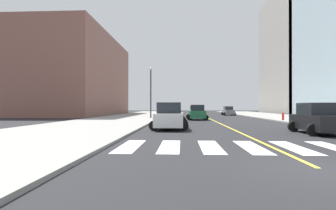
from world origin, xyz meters
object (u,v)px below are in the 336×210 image
Objects in this scene: car_blue_third at (172,114)px; car_white_fifth at (170,117)px; street_lamp at (151,88)px; car_silver_nearest at (177,110)px; car_green_second at (197,113)px; car_gray_fourth at (228,111)px; fire_hydrant at (283,116)px; car_black_sixth at (318,119)px; car_red_seventh at (172,112)px.

car_blue_third is 7.73m from car_white_fifth.
car_white_fifth is at bearing -78.20° from street_lamp.
car_green_second is at bearing -82.83° from car_silver_nearest.
car_white_fifth reaches higher than car_gray_fourth.
car_green_second is 5.07× the size of fire_hydrant.
car_white_fifth is (-10.13, -32.52, 0.14)m from car_gray_fourth.
car_green_second is 0.96× the size of car_white_fifth.
car_red_seventh is (-10.46, 21.81, -0.06)m from car_black_sixth.
street_lamp is (-3.46, 16.57, 3.42)m from car_white_fifth.
car_blue_third reaches higher than car_black_sixth.
car_gray_fourth is at bearing 97.99° from fire_hydrant.
car_red_seventh is at bearing 39.10° from street_lamp.
car_red_seventh is 5.14m from street_lamp.
car_blue_third reaches higher than car_red_seventh.
car_silver_nearest is at bearing 88.80° from car_blue_third.
car_silver_nearest reaches higher than car_red_seventh.
car_white_fifth is 17.54m from fire_hydrant.
car_black_sixth reaches higher than car_red_seventh.
car_blue_third is (-3.02, -6.88, 0.03)m from car_green_second.
car_black_sixth reaches higher than fire_hydrant.
car_silver_nearest is 23.81m from car_red_seventh.
car_silver_nearest is 46.76m from car_black_sixth.
car_green_second reaches higher than fire_hydrant.
car_blue_third is 1.03× the size of car_black_sixth.
car_green_second is at bearing -17.03° from street_lamp.
car_red_seventh reaches higher than car_gray_fourth.
car_white_fifth is 1.08× the size of car_red_seventh.
car_black_sixth is (10.01, -10.60, -0.02)m from car_blue_third.
car_silver_nearest is at bearing 113.35° from fire_hydrant.
car_blue_third is 26.82m from car_gray_fourth.
car_red_seventh is at bearing 92.10° from car_white_fifth.
car_gray_fourth is 0.56× the size of street_lamp.
car_gray_fourth is 4.54× the size of fire_hydrant.
car_black_sixth is 24.19m from car_red_seventh.
car_white_fifth is 1.03× the size of car_black_sixth.
fire_hydrant is 0.12× the size of street_lamp.
fire_hydrant is at bearing -16.41° from street_lamp.
car_silver_nearest is 35.02m from car_blue_third.
car_green_second is 0.99× the size of car_black_sixth.
car_silver_nearest is 0.95× the size of car_black_sixth.
car_green_second is 10.54m from fire_hydrant.
car_black_sixth reaches higher than car_gray_fourth.
car_white_fifth reaches higher than car_black_sixth.
fire_hydrant is (10.13, -2.91, -0.35)m from car_green_second.
car_black_sixth is at bearing -55.46° from street_lamp.
car_white_fifth is at bearing 71.45° from car_gray_fourth.
car_gray_fourth is 0.93× the size of car_red_seventh.
car_blue_third is 5.26× the size of fire_hydrant.
street_lamp is (-3.11, -26.18, 3.49)m from car_silver_nearest.
car_blue_third is 0.65× the size of street_lamp.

